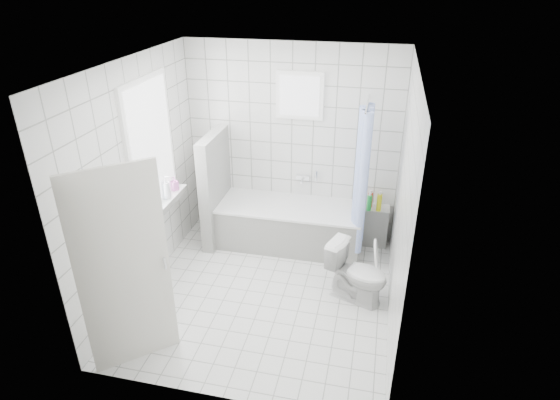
# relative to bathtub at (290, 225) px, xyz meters

# --- Properties ---
(ground) EXTENTS (3.00, 3.00, 0.00)m
(ground) POSITION_rel_bathtub_xyz_m (-0.07, -1.12, -0.29)
(ground) COLOR white
(ground) RESTS_ON ground
(ceiling) EXTENTS (3.00, 3.00, 0.00)m
(ceiling) POSITION_rel_bathtub_xyz_m (-0.07, -1.12, 2.31)
(ceiling) COLOR white
(ceiling) RESTS_ON ground
(wall_back) EXTENTS (2.80, 0.02, 2.60)m
(wall_back) POSITION_rel_bathtub_xyz_m (-0.07, 0.38, 1.01)
(wall_back) COLOR white
(wall_back) RESTS_ON ground
(wall_front) EXTENTS (2.80, 0.02, 2.60)m
(wall_front) POSITION_rel_bathtub_xyz_m (-0.07, -2.62, 1.01)
(wall_front) COLOR white
(wall_front) RESTS_ON ground
(wall_left) EXTENTS (0.02, 3.00, 2.60)m
(wall_left) POSITION_rel_bathtub_xyz_m (-1.47, -1.12, 1.01)
(wall_left) COLOR white
(wall_left) RESTS_ON ground
(wall_right) EXTENTS (0.02, 3.00, 2.60)m
(wall_right) POSITION_rel_bathtub_xyz_m (1.33, -1.12, 1.01)
(wall_right) COLOR white
(wall_right) RESTS_ON ground
(window_left) EXTENTS (0.01, 0.90, 1.40)m
(window_left) POSITION_rel_bathtub_xyz_m (-1.42, -0.82, 1.31)
(window_left) COLOR white
(window_left) RESTS_ON wall_left
(window_back) EXTENTS (0.50, 0.01, 0.50)m
(window_back) POSITION_rel_bathtub_xyz_m (0.03, 0.33, 1.66)
(window_back) COLOR white
(window_back) RESTS_ON wall_back
(window_sill) EXTENTS (0.18, 1.02, 0.08)m
(window_sill) POSITION_rel_bathtub_xyz_m (-1.38, -0.82, 0.57)
(window_sill) COLOR white
(window_sill) RESTS_ON wall_left
(door) EXTENTS (0.62, 0.57, 2.00)m
(door) POSITION_rel_bathtub_xyz_m (-1.02, -2.34, 0.71)
(door) COLOR silver
(door) RESTS_ON ground
(bathtub) EXTENTS (1.89, 0.77, 0.58)m
(bathtub) POSITION_rel_bathtub_xyz_m (0.00, 0.00, 0.00)
(bathtub) COLOR white
(bathtub) RESTS_ON ground
(partition_wall) EXTENTS (0.15, 0.85, 1.50)m
(partition_wall) POSITION_rel_bathtub_xyz_m (-1.01, -0.05, 0.46)
(partition_wall) COLOR white
(partition_wall) RESTS_ON ground
(tiled_ledge) EXTENTS (0.40, 0.24, 0.55)m
(tiled_ledge) POSITION_rel_bathtub_xyz_m (1.08, 0.25, -0.02)
(tiled_ledge) COLOR white
(tiled_ledge) RESTS_ON ground
(toilet) EXTENTS (0.76, 0.59, 0.69)m
(toilet) POSITION_rel_bathtub_xyz_m (0.96, -0.98, 0.05)
(toilet) COLOR white
(toilet) RESTS_ON ground
(curtain_rod) EXTENTS (0.02, 0.80, 0.02)m
(curtain_rod) POSITION_rel_bathtub_xyz_m (0.88, -0.02, 1.71)
(curtain_rod) COLOR silver
(curtain_rod) RESTS_ON wall_back
(shower_curtain) EXTENTS (0.14, 0.48, 1.78)m
(shower_curtain) POSITION_rel_bathtub_xyz_m (0.88, -0.16, 0.81)
(shower_curtain) COLOR #4D6FE4
(shower_curtain) RESTS_ON curtain_rod
(tub_faucet) EXTENTS (0.18, 0.06, 0.06)m
(tub_faucet) POSITION_rel_bathtub_xyz_m (0.10, 0.33, 0.56)
(tub_faucet) COLOR silver
(tub_faucet) RESTS_ON wall_back
(sill_bottles) EXTENTS (0.13, 0.64, 0.29)m
(sill_bottles) POSITION_rel_bathtub_xyz_m (-1.37, -0.78, 0.73)
(sill_bottles) COLOR white
(sill_bottles) RESTS_ON window_sill
(ledge_bottles) EXTENTS (0.19, 0.16, 0.23)m
(ledge_bottles) POSITION_rel_bathtub_xyz_m (1.06, 0.19, 0.37)
(ledge_bottles) COLOR green
(ledge_bottles) RESTS_ON tiled_ledge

